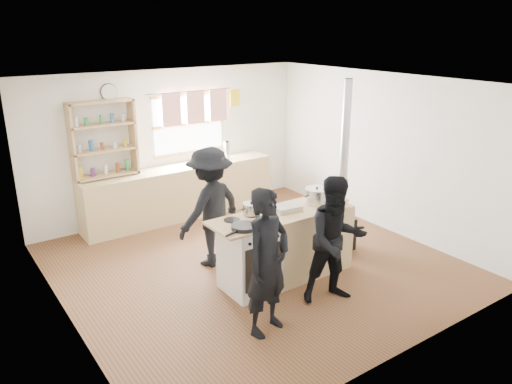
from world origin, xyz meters
TOP-DOWN VIEW (x-y plane):
  - ground at (0.00, 0.00)m, footprint 5.00×5.00m
  - back_counter at (0.00, 2.22)m, footprint 3.40×0.55m
  - shelving_unit at (-1.20, 2.34)m, footprint 1.00×0.28m
  - thermos at (0.95, 2.22)m, footprint 0.10×0.10m
  - cooking_island at (0.14, -0.55)m, footprint 1.97×0.64m
  - skillet_greens at (-0.63, -0.71)m, footprint 0.38×0.38m
  - roast_tray at (0.16, -0.53)m, footprint 0.36×0.27m
  - stockpot_stove at (-0.30, -0.38)m, footprint 0.21×0.21m
  - stockpot_counter at (0.64, -0.54)m, footprint 0.32×0.32m
  - bread_board at (0.90, -0.66)m, footprint 0.32×0.27m
  - flue_heater at (1.34, -0.30)m, footprint 0.35×0.35m
  - person_near_left at (-0.78, -1.38)m, footprint 0.67×0.53m
  - person_near_right at (0.27, -1.32)m, footprint 0.91×0.80m
  - person_far at (-0.45, 0.38)m, footprint 1.21×0.90m

SIDE VIEW (x-z plane):
  - ground at x=0.00m, z-range -0.01..0.00m
  - back_counter at x=0.00m, z-range 0.00..0.90m
  - cooking_island at x=0.14m, z-range 0.00..0.93m
  - flue_heater at x=1.34m, z-range -0.60..1.90m
  - person_near_right at x=0.27m, z-range 0.00..1.56m
  - person_near_left at x=-0.78m, z-range 0.00..1.63m
  - person_far at x=-0.45m, z-range 0.00..1.66m
  - skillet_greens at x=-0.63m, z-range 0.93..0.98m
  - roast_tray at x=0.16m, z-range 0.93..1.00m
  - bread_board at x=0.90m, z-range 0.92..1.04m
  - stockpot_stove at x=-0.30m, z-range 0.92..1.09m
  - stockpot_counter at x=0.64m, z-range 0.92..1.16m
  - thermos at x=0.95m, z-range 0.90..1.21m
  - shelving_unit at x=-1.20m, z-range 0.91..2.11m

